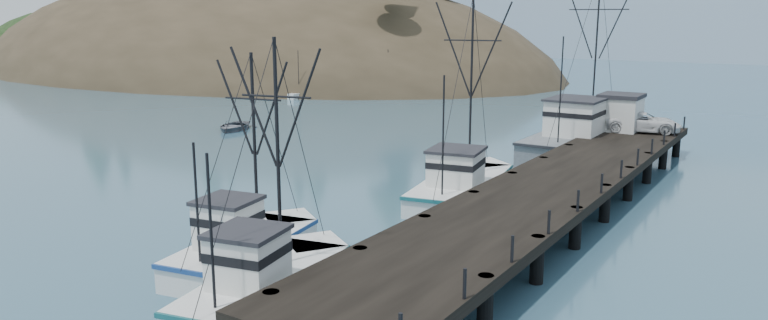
# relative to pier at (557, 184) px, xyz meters

# --- Properties ---
(ground) EXTENTS (400.00, 400.00, 0.00)m
(ground) POSITION_rel_pier_xyz_m (-14.00, -16.00, -1.69)
(ground) COLOR #31576E
(ground) RESTS_ON ground
(pier) EXTENTS (6.00, 44.00, 2.00)m
(pier) POSITION_rel_pier_xyz_m (0.00, 0.00, 0.00)
(pier) COLOR black
(pier) RESTS_ON ground
(headland) EXTENTS (134.80, 78.00, 51.00)m
(headland) POSITION_rel_pier_xyz_m (-88.95, 62.61, -6.24)
(headland) COLOR #382D1E
(headland) RESTS_ON ground
(distant_ridge) EXTENTS (360.00, 40.00, 26.00)m
(distant_ridge) POSITION_rel_pier_xyz_m (-4.00, 154.00, -1.69)
(distant_ridge) COLOR #9EB2C6
(distant_ridge) RESTS_ON ground
(distant_ridge_far) EXTENTS (180.00, 25.00, 18.00)m
(distant_ridge_far) POSITION_rel_pier_xyz_m (-54.00, 169.00, -1.69)
(distant_ridge_far) COLOR silver
(distant_ridge_far) RESTS_ON ground
(moored_sailboats) EXTENTS (22.69, 20.02, 6.35)m
(moored_sailboats) POSITION_rel_pier_xyz_m (-44.93, 43.62, -1.36)
(moored_sailboats) COLOR white
(moored_sailboats) RESTS_ON ground
(trawler_near) EXTENTS (4.86, 9.96, 10.22)m
(trawler_near) POSITION_rel_pier_xyz_m (-5.17, -17.26, -0.87)
(trawler_near) COLOR white
(trawler_near) RESTS_ON ground
(trawler_mid) EXTENTS (4.41, 9.32, 9.46)m
(trawler_mid) POSITION_rel_pier_xyz_m (-8.69, -14.74, -0.87)
(trawler_mid) COLOR white
(trawler_mid) RESTS_ON ground
(trawler_far) EXTENTS (5.65, 12.11, 12.20)m
(trawler_far) POSITION_rel_pier_xyz_m (-5.73, 0.29, -0.87)
(trawler_far) COLOR white
(trawler_far) RESTS_ON ground
(work_vessel) EXTENTS (5.29, 17.56, 14.47)m
(work_vessel) POSITION_rel_pier_xyz_m (-3.75, 17.46, -0.46)
(work_vessel) COLOR slate
(work_vessel) RESTS_ON ground
(pier_shed) EXTENTS (3.00, 3.20, 2.80)m
(pier_shed) POSITION_rel_pier_xyz_m (-1.23, 17.92, 1.73)
(pier_shed) COLOR silver
(pier_shed) RESTS_ON pier
(pickup_truck) EXTENTS (5.91, 3.80, 1.52)m
(pickup_truck) POSITION_rel_pier_xyz_m (0.43, 18.00, 1.07)
(pickup_truck) COLOR silver
(pickup_truck) RESTS_ON pier
(motorboat) EXTENTS (5.25, 6.02, 1.04)m
(motorboat) POSITION_rel_pier_xyz_m (-34.94, 10.74, -1.69)
(motorboat) COLOR #5A5C64
(motorboat) RESTS_ON ground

